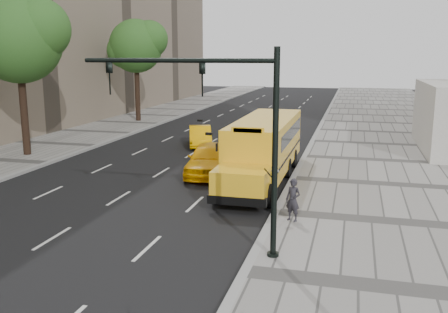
% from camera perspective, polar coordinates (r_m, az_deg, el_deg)
% --- Properties ---
extents(ground, '(140.00, 140.00, 0.00)m').
position_cam_1_polar(ground, '(26.41, -5.15, -1.95)').
color(ground, black).
rests_on(ground, ground).
extents(sidewalk_museum, '(12.00, 140.00, 0.15)m').
position_cam_1_polar(sidewalk_museum, '(25.09, 21.64, -3.29)').
color(sidewalk_museum, gray).
rests_on(sidewalk_museum, ground).
extents(sidewalk_far, '(6.00, 140.00, 0.15)m').
position_cam_1_polar(sidewalk_far, '(31.79, -24.15, -0.47)').
color(sidewalk_far, gray).
rests_on(sidewalk_far, ground).
extents(curb_museum, '(0.30, 140.00, 0.15)m').
position_cam_1_polar(curb_museum, '(25.04, 7.89, -2.59)').
color(curb_museum, gray).
rests_on(curb_museum, ground).
extents(curb_far, '(0.30, 140.00, 0.15)m').
position_cam_1_polar(curb_far, '(30.02, -19.68, -0.79)').
color(curb_far, gray).
rests_on(curb_far, ground).
extents(tree_b, '(5.76, 5.12, 9.57)m').
position_cam_1_polar(tree_b, '(32.25, -22.33, 12.34)').
color(tree_b, black).
rests_on(tree_b, ground).
extents(tree_c, '(5.37, 4.78, 9.25)m').
position_cam_1_polar(tree_c, '(46.41, -9.94, 12.37)').
color(tree_c, black).
rests_on(tree_c, ground).
extents(school_bus, '(2.96, 11.56, 3.19)m').
position_cam_1_polar(school_bus, '(25.12, 4.67, 1.47)').
color(school_bus, yellow).
rests_on(school_bus, ground).
extents(taxi_near, '(2.50, 5.11, 1.68)m').
position_cam_1_polar(taxi_near, '(25.85, -1.72, -0.29)').
color(taxi_near, '#FFB102').
rests_on(taxi_near, ground).
extents(taxi_far, '(2.73, 4.40, 1.37)m').
position_cam_1_polar(taxi_far, '(34.03, -2.74, 2.34)').
color(taxi_far, '#FFB102').
rests_on(taxi_far, ground).
extents(pedestrian, '(0.68, 0.58, 1.59)m').
position_cam_1_polar(pedestrian, '(18.49, 7.89, -4.94)').
color(pedestrian, '#27252B').
rests_on(pedestrian, sidewalk_museum).
extents(traffic_signal, '(6.18, 0.36, 6.40)m').
position_cam_1_polar(traffic_signal, '(14.80, 0.51, 3.49)').
color(traffic_signal, black).
rests_on(traffic_signal, ground).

